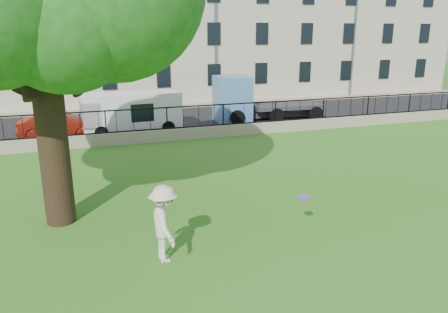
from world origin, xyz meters
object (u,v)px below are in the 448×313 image
object	(u,v)px
white_van	(131,113)
man	(164,224)
frisbee	(304,197)
blue_truck	(267,98)
red_sedan	(60,125)

from	to	relation	value
white_van	man	bearing A→B (deg)	-97.45
man	white_van	size ratio (longest dim) A/B	0.37
frisbee	blue_truck	world-z (taller)	blue_truck
red_sedan	blue_truck	size ratio (longest dim) A/B	0.62
man	blue_truck	size ratio (longest dim) A/B	0.29
frisbee	red_sedan	bearing A→B (deg)	114.43
frisbee	white_van	size ratio (longest dim) A/B	0.05
blue_truck	white_van	bearing A→B (deg)	-169.50
white_van	blue_truck	xyz separation A→B (m)	(8.53, 1.00, 0.29)
red_sedan	blue_truck	world-z (taller)	blue_truck
frisbee	white_van	world-z (taller)	white_van
red_sedan	blue_truck	bearing A→B (deg)	-78.18
red_sedan	frisbee	bearing A→B (deg)	-148.43
man	red_sedan	xyz separation A→B (m)	(-2.65, 14.31, -0.29)
white_van	red_sedan	bearing A→B (deg)	176.67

